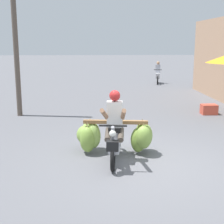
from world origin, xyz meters
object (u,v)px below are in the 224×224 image
produce_crate (209,109)px  utility_pole (15,31)px  motorbike_distant_ahead_left (158,75)px  motorbike_main_loaded (113,134)px

produce_crate → utility_pole: (-6.88, 0.16, 2.78)m
motorbike_distant_ahead_left → produce_crate: 9.06m
motorbike_distant_ahead_left → utility_pole: (-6.72, -8.89, 2.39)m
motorbike_main_loaded → utility_pole: 5.90m
motorbike_main_loaded → produce_crate: size_ratio=3.39×
motorbike_distant_ahead_left → motorbike_main_loaded: bearing=-105.2°
motorbike_main_loaded → motorbike_distant_ahead_left: bearing=74.8°
motorbike_main_loaded → utility_pole: size_ratio=0.32×
motorbike_main_loaded → utility_pole: (-3.11, 4.37, 2.46)m
utility_pole → motorbike_distant_ahead_left: bearing=52.9°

